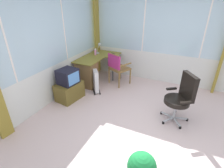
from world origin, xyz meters
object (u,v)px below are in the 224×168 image
object	(u,v)px
tv_on_stand	(69,86)
space_heater	(96,81)
desk_lamp	(100,46)
office_chair	(182,96)
tv_remote	(113,54)
desk	(88,72)
wooden_armchair	(117,65)
potted_plant	(142,167)
spray_bottle	(95,51)

from	to	relation	value
tv_on_stand	space_heater	bearing A→B (deg)	-34.11
desk_lamp	office_chair	distance (m)	2.93
tv_on_stand	space_heater	distance (m)	0.73
office_chair	tv_on_stand	world-z (taller)	office_chair
tv_remote	space_heater	bearing A→B (deg)	-151.20
desk	wooden_armchair	world-z (taller)	wooden_armchair
desk_lamp	potted_plant	size ratio (longest dim) A/B	0.69
wooden_armchair	desk_lamp	bearing A→B (deg)	60.75
tv_remote	office_chair	bearing A→B (deg)	-95.45
desk_lamp	tv_remote	distance (m)	0.46
spray_bottle	wooden_armchair	xyz separation A→B (m)	(-0.20, -0.78, -0.25)
space_heater	wooden_armchair	bearing A→B (deg)	-28.80
office_chair	space_heater	world-z (taller)	office_chair
desk_lamp	office_chair	bearing A→B (deg)	-118.22
spray_bottle	wooden_armchair	size ratio (longest dim) A/B	0.23
spray_bottle	tv_on_stand	distance (m)	1.50
space_heater	potted_plant	distance (m)	2.69
desk	office_chair	distance (m)	2.62
tv_remote	desk	bearing A→B (deg)	-176.33
wooden_armchair	tv_on_stand	distance (m)	1.45
potted_plant	desk_lamp	bearing A→B (deg)	36.77
desk_lamp	space_heater	xyz separation A→B (m)	(-1.03, -0.42, -0.64)
desk	tv_on_stand	bearing A→B (deg)	179.19
desk_lamp	wooden_armchair	xyz separation A→B (m)	(-0.42, -0.75, -0.35)
potted_plant	spray_bottle	bearing A→B (deg)	39.32
office_chair	space_heater	size ratio (longest dim) A/B	1.67
tv_remote	tv_on_stand	size ratio (longest dim) A/B	0.19
desk	desk_lamp	world-z (taller)	desk_lamp
desk	desk_lamp	bearing A→B (deg)	1.45
tv_remote	office_chair	world-z (taller)	office_chair
office_chair	tv_on_stand	size ratio (longest dim) A/B	1.29
potted_plant	office_chair	bearing A→B (deg)	-11.02
office_chair	desk_lamp	bearing A→B (deg)	61.78
spray_bottle	tv_on_stand	xyz separation A→B (m)	(-1.41, -0.04, -0.50)
tv_remote	tv_on_stand	xyz separation A→B (m)	(-1.71, 0.41, -0.40)
office_chair	potted_plant	distance (m)	1.69
spray_bottle	potted_plant	xyz separation A→B (m)	(-2.78, -2.28, -0.60)
tv_on_stand	potted_plant	bearing A→B (deg)	-121.41
desk	tv_on_stand	xyz separation A→B (m)	(-0.86, 0.01, -0.05)
wooden_armchair	office_chair	distance (m)	2.05
potted_plant	tv_remote	bearing A→B (deg)	30.77
desk_lamp	tv_remote	xyz separation A→B (m)	(0.07, -0.41, -0.20)
tv_remote	tv_on_stand	bearing A→B (deg)	-164.80
tv_remote	potted_plant	world-z (taller)	tv_remote
desk	desk_lamp	distance (m)	0.95
desk	spray_bottle	distance (m)	0.71
desk	space_heater	distance (m)	0.48
desk	potted_plant	bearing A→B (deg)	-135.05
desk_lamp	space_heater	size ratio (longest dim) A/B	0.53
desk_lamp	wooden_armchair	world-z (taller)	desk_lamp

